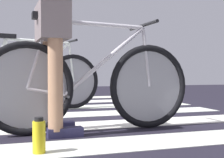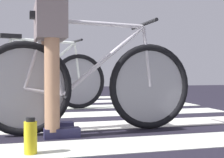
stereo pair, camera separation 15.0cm
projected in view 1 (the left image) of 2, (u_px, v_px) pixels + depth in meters
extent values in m
cube|color=black|center=(2.00, 122.00, 3.10)|extent=(18.00, 14.00, 0.02)
cube|color=silver|center=(18.00, 152.00, 1.90)|extent=(5.20, 0.44, 0.00)
cube|color=silver|center=(4.00, 110.00, 4.02)|extent=(5.20, 0.44, 0.00)
cube|color=silver|center=(0.00, 104.00, 4.73)|extent=(5.20, 0.44, 0.00)
cube|color=silver|center=(4.00, 100.00, 5.49)|extent=(5.20, 0.44, 0.00)
torus|color=black|center=(27.00, 88.00, 2.37)|extent=(0.72, 0.08, 0.72)
torus|color=black|center=(149.00, 86.00, 2.71)|extent=(0.72, 0.08, 0.72)
cylinder|color=gray|center=(27.00, 88.00, 2.37)|extent=(0.61, 0.03, 0.61)
cylinder|color=gray|center=(149.00, 86.00, 2.71)|extent=(0.61, 0.03, 0.61)
cylinder|color=#BAB5BF|center=(98.00, 24.00, 2.55)|extent=(0.80, 0.06, 0.05)
cylinder|color=#BAB5BF|center=(105.00, 60.00, 2.57)|extent=(0.70, 0.06, 0.59)
cylinder|color=#BAB5BF|center=(56.00, 58.00, 2.44)|extent=(0.15, 0.04, 0.59)
cylinder|color=#BAB5BF|center=(46.00, 92.00, 2.42)|extent=(0.29, 0.04, 0.09)
cylinder|color=#BAB5BF|center=(38.00, 54.00, 2.39)|extent=(0.19, 0.03, 0.53)
cylinder|color=#BAB5BF|center=(146.00, 57.00, 2.70)|extent=(0.09, 0.03, 0.50)
cube|color=black|center=(48.00, 16.00, 2.41)|extent=(0.24, 0.10, 0.05)
cylinder|color=black|center=(143.00, 25.00, 2.68)|extent=(0.05, 0.52, 0.03)
cylinder|color=#4C4C51|center=(64.00, 95.00, 2.46)|extent=(0.03, 0.34, 0.02)
cylinder|color=#A87A5B|center=(50.00, 69.00, 2.56)|extent=(0.11, 0.11, 0.92)
cylinder|color=#A87A5B|center=(55.00, 68.00, 2.30)|extent=(0.11, 0.11, 0.92)
cube|color=#6A5D5F|center=(52.00, 22.00, 2.42)|extent=(0.23, 0.42, 0.28)
cube|color=#272547|center=(58.00, 126.00, 2.60)|extent=(0.26, 0.11, 0.07)
cube|color=#272547|center=(65.00, 132.00, 2.33)|extent=(0.26, 0.11, 0.07)
torus|color=black|center=(73.00, 81.00, 4.15)|extent=(0.71, 0.19, 0.72)
cylinder|color=gray|center=(73.00, 81.00, 4.15)|extent=(0.60, 0.12, 0.61)
cylinder|color=white|center=(39.00, 41.00, 3.92)|extent=(0.79, 0.19, 0.05)
cylinder|color=white|center=(44.00, 64.00, 3.95)|extent=(0.70, 0.17, 0.59)
cylinder|color=white|center=(11.00, 63.00, 3.76)|extent=(0.16, 0.06, 0.59)
cylinder|color=white|center=(4.00, 85.00, 3.72)|extent=(0.29, 0.08, 0.09)
cylinder|color=white|center=(71.00, 62.00, 4.13)|extent=(0.09, 0.05, 0.50)
cube|color=black|center=(5.00, 36.00, 3.72)|extent=(0.25, 0.13, 0.05)
cylinder|color=black|center=(69.00, 42.00, 4.11)|extent=(0.13, 0.52, 0.03)
cylinder|color=#4C4C51|center=(16.00, 87.00, 3.79)|extent=(0.08, 0.34, 0.02)
cylinder|color=gold|center=(39.00, 137.00, 1.85)|extent=(0.08, 0.08, 0.19)
cylinder|color=black|center=(39.00, 119.00, 1.85)|extent=(0.05, 0.05, 0.02)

